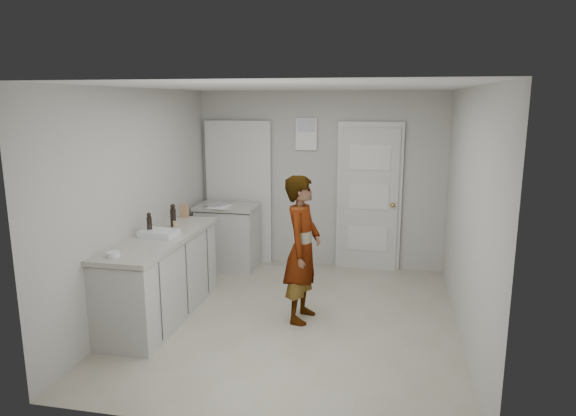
% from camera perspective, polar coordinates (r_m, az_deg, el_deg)
% --- Properties ---
extents(ground, '(4.00, 4.00, 0.00)m').
position_cam_1_polar(ground, '(5.79, 0.58, -12.25)').
color(ground, '#A59F8A').
rests_on(ground, ground).
extents(room_shell, '(4.00, 4.00, 4.00)m').
position_cam_1_polar(room_shell, '(7.36, 2.16, 1.37)').
color(room_shell, '#ACA9A3').
rests_on(room_shell, ground).
extents(main_counter, '(0.64, 1.96, 0.93)m').
position_cam_1_polar(main_counter, '(5.88, -13.93, -7.73)').
color(main_counter, '#B2B2AE').
rests_on(main_counter, ground).
extents(side_counter, '(0.84, 0.61, 0.93)m').
position_cam_1_polar(side_counter, '(7.36, -6.70, -3.46)').
color(side_counter, '#B2B2AE').
rests_on(side_counter, ground).
extents(person, '(0.45, 0.63, 1.60)m').
position_cam_1_polar(person, '(5.53, 1.62, -4.59)').
color(person, silver).
rests_on(person, ground).
extents(cake_mix_box, '(0.11, 0.05, 0.17)m').
position_cam_1_polar(cake_mix_box, '(6.55, -11.46, -0.31)').
color(cake_mix_box, '#976A4B').
rests_on(cake_mix_box, main_counter).
extents(spice_jar, '(0.05, 0.05, 0.07)m').
position_cam_1_polar(spice_jar, '(6.08, -12.45, -1.77)').
color(spice_jar, tan).
rests_on(spice_jar, main_counter).
extents(oil_cruet_a, '(0.07, 0.07, 0.27)m').
position_cam_1_polar(oil_cruet_a, '(6.11, -12.65, -0.83)').
color(oil_cruet_a, black).
rests_on(oil_cruet_a, main_counter).
extents(oil_cruet_b, '(0.06, 0.06, 0.25)m').
position_cam_1_polar(oil_cruet_b, '(5.76, -15.15, -1.77)').
color(oil_cruet_b, black).
rests_on(oil_cruet_b, main_counter).
extents(baking_dish, '(0.40, 0.30, 0.07)m').
position_cam_1_polar(baking_dish, '(5.72, -14.14, -2.76)').
color(baking_dish, silver).
rests_on(baking_dish, main_counter).
extents(egg_bowl, '(0.13, 0.13, 0.05)m').
position_cam_1_polar(egg_bowl, '(5.10, -18.86, -4.91)').
color(egg_bowl, silver).
rests_on(egg_bowl, main_counter).
extents(papers, '(0.29, 0.36, 0.01)m').
position_cam_1_polar(papers, '(7.13, -7.59, 0.17)').
color(papers, white).
rests_on(papers, side_counter).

